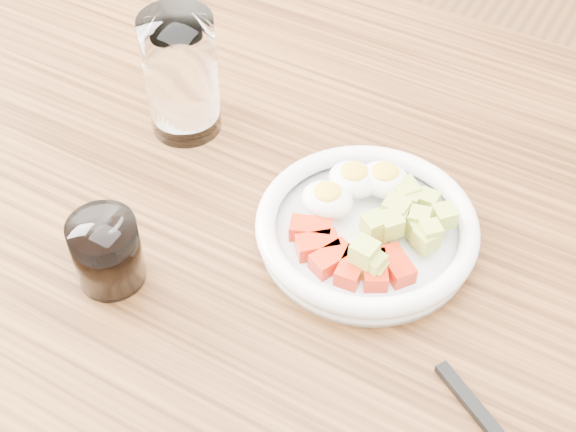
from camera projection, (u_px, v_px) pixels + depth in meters
The scene contains 5 objects.
dining_table at pixel (292, 308), 0.85m from camera, with size 1.50×0.90×0.77m.
bowl at pixel (367, 225), 0.77m from camera, with size 0.21×0.21×0.05m.
fork at pixel (489, 426), 0.64m from camera, with size 0.15×0.10×0.01m.
water_glass at pixel (181, 75), 0.84m from camera, with size 0.08×0.08×0.14m, color white.
coffee_glass at pixel (107, 252), 0.72m from camera, with size 0.06×0.06×0.07m.
Camera 1 is at (0.24, -0.43, 1.36)m, focal length 50.00 mm.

